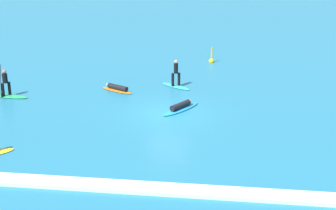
{
  "coord_description": "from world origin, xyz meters",
  "views": [
    {
      "loc": [
        3.31,
        -26.78,
        10.21
      ],
      "look_at": [
        0.0,
        0.0,
        0.5
      ],
      "focal_mm": 51.58,
      "sensor_mm": 36.0,
      "label": 1
    }
  ],
  "objects_px": {
    "surfer_on_orange_board": "(117,89)",
    "marker_buoy": "(212,60)",
    "surfer_on_green_board": "(6,90)",
    "surfer_on_teal_board": "(176,80)",
    "surfer_on_blue_board": "(181,107)"
  },
  "relations": [
    {
      "from": "surfer_on_blue_board",
      "to": "surfer_on_green_board",
      "type": "distance_m",
      "value": 11.64
    },
    {
      "from": "surfer_on_blue_board",
      "to": "surfer_on_orange_board",
      "type": "distance_m",
      "value": 5.59
    },
    {
      "from": "surfer_on_teal_board",
      "to": "surfer_on_orange_board",
      "type": "relative_size",
      "value": 0.94
    },
    {
      "from": "surfer_on_blue_board",
      "to": "surfer_on_green_board",
      "type": "relative_size",
      "value": 0.99
    },
    {
      "from": "surfer_on_blue_board",
      "to": "surfer_on_teal_board",
      "type": "bearing_deg",
      "value": 44.12
    },
    {
      "from": "surfer_on_teal_board",
      "to": "surfer_on_blue_board",
      "type": "height_order",
      "value": "surfer_on_teal_board"
    },
    {
      "from": "surfer_on_teal_board",
      "to": "surfer_on_green_board",
      "type": "xyz_separation_m",
      "value": [
        -10.8,
        -3.47,
        -0.08
      ]
    },
    {
      "from": "surfer_on_teal_board",
      "to": "surfer_on_blue_board",
      "type": "relative_size",
      "value": 0.78
    },
    {
      "from": "surfer_on_green_board",
      "to": "surfer_on_teal_board",
      "type": "bearing_deg",
      "value": -155.07
    },
    {
      "from": "surfer_on_orange_board",
      "to": "marker_buoy",
      "type": "xyz_separation_m",
      "value": [
        6.08,
        8.41,
        0.04
      ]
    },
    {
      "from": "marker_buoy",
      "to": "surfer_on_orange_board",
      "type": "bearing_deg",
      "value": -125.86
    },
    {
      "from": "surfer_on_blue_board",
      "to": "marker_buoy",
      "type": "relative_size",
      "value": 2.21
    },
    {
      "from": "surfer_on_orange_board",
      "to": "surfer_on_green_board",
      "type": "relative_size",
      "value": 0.82
    },
    {
      "from": "surfer_on_orange_board",
      "to": "marker_buoy",
      "type": "height_order",
      "value": "marker_buoy"
    },
    {
      "from": "marker_buoy",
      "to": "surfer_on_teal_board",
      "type": "bearing_deg",
      "value": -107.56
    }
  ]
}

